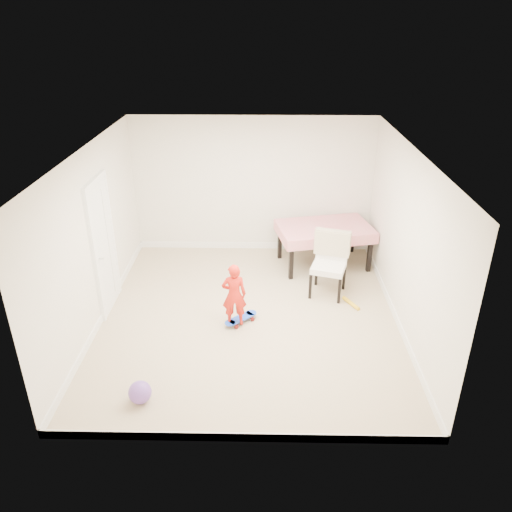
{
  "coord_description": "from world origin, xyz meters",
  "views": [
    {
      "loc": [
        0.23,
        -6.51,
        4.25
      ],
      "look_at": [
        0.1,
        0.2,
        0.95
      ],
      "focal_mm": 35.0,
      "sensor_mm": 36.0,
      "label": 1
    }
  ],
  "objects_px": {
    "skateboard": "(241,320)",
    "child": "(234,297)",
    "dining_chair": "(329,265)",
    "dining_table": "(324,245)",
    "balloon": "(140,392)"
  },
  "relations": [
    {
      "from": "dining_table",
      "to": "balloon",
      "type": "distance_m",
      "value": 4.51
    },
    {
      "from": "dining_chair",
      "to": "child",
      "type": "relative_size",
      "value": 1.07
    },
    {
      "from": "skateboard",
      "to": "child",
      "type": "distance_m",
      "value": 0.47
    },
    {
      "from": "dining_chair",
      "to": "skateboard",
      "type": "xyz_separation_m",
      "value": [
        -1.4,
        -0.89,
        -0.49
      ]
    },
    {
      "from": "skateboard",
      "to": "dining_chair",
      "type": "bearing_deg",
      "value": -9.64
    },
    {
      "from": "child",
      "to": "balloon",
      "type": "relative_size",
      "value": 3.54
    },
    {
      "from": "balloon",
      "to": "skateboard",
      "type": "bearing_deg",
      "value": 56.82
    },
    {
      "from": "dining_chair",
      "to": "skateboard",
      "type": "relative_size",
      "value": 1.84
    },
    {
      "from": "dining_chair",
      "to": "child",
      "type": "xyz_separation_m",
      "value": [
        -1.49,
        -0.97,
        -0.04
      ]
    },
    {
      "from": "balloon",
      "to": "dining_table",
      "type": "bearing_deg",
      "value": 55.21
    },
    {
      "from": "dining_chair",
      "to": "balloon",
      "type": "distance_m",
      "value": 3.66
    },
    {
      "from": "dining_chair",
      "to": "skateboard",
      "type": "distance_m",
      "value": 1.73
    },
    {
      "from": "child",
      "to": "balloon",
      "type": "xyz_separation_m",
      "value": [
        -1.04,
        -1.65,
        -0.36
      ]
    },
    {
      "from": "dining_table",
      "to": "dining_chair",
      "type": "xyz_separation_m",
      "value": [
        -0.04,
        -1.08,
        0.14
      ]
    },
    {
      "from": "dining_chair",
      "to": "dining_table",
      "type": "bearing_deg",
      "value": 105.21
    }
  ]
}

